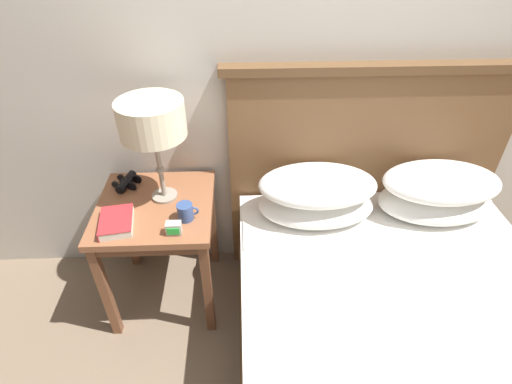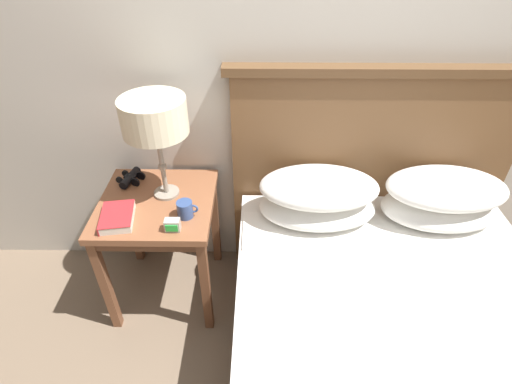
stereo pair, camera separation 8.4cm
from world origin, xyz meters
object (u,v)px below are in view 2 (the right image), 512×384
Objects in this scene: book_on_nightstand at (117,217)px; coffee_mug at (185,209)px; binoculars_pair at (130,178)px; nightstand at (159,215)px; alarm_clock at (172,225)px; table_lamp at (154,118)px; bed at (397,349)px.

coffee_mug is (0.32, 0.04, 0.02)m from book_on_nightstand.
book_on_nightstand is at bearing -86.35° from binoculars_pair.
alarm_clock is at bearing -59.50° from nightstand.
book_on_nightstand is 3.25× the size of alarm_clock.
table_lamp reaches higher than nightstand.
table_lamp is 0.50m from book_on_nightstand.
binoculars_pair is at bearing 93.65° from book_on_nightstand.
nightstand is 0.53m from table_lamp.
book_on_nightstand is (-0.19, -0.22, -0.41)m from table_lamp.
book_on_nightstand is at bearing -132.11° from table_lamp.
nightstand is 4.08× the size of binoculars_pair.
alarm_clock is (0.28, -0.06, 0.01)m from book_on_nightstand.
table_lamp is (-1.09, 0.66, 0.78)m from bed.
nightstand is 1.28× the size of table_lamp.
bed is at bearing -31.13° from table_lamp.
nightstand is at bearing -45.14° from binoculars_pair.
coffee_mug is 1.47× the size of alarm_clock.
alarm_clock is at bearing -12.89° from book_on_nightstand.
table_lamp reaches higher than book_on_nightstand.
book_on_nightstand is (-0.15, -0.15, 0.11)m from nightstand.
bed is 3.80× the size of table_lamp.
table_lamp is 3.19× the size of binoculars_pair.
nightstand is at bearing 146.03° from coffee_mug.
bed is at bearing -27.69° from nightstand.
coffee_mug is (-0.96, 0.48, 0.39)m from bed.
table_lamp reaches higher than alarm_clock.
alarm_clock is (0.13, -0.22, 0.12)m from nightstand.
coffee_mug is (0.17, -0.12, 0.13)m from nightstand.
bed is at bearing -30.45° from binoculars_pair.
bed is 19.39× the size of coffee_mug.
table_lamp is at bearing 55.25° from nightstand.
table_lamp is at bearing 125.55° from coffee_mug.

